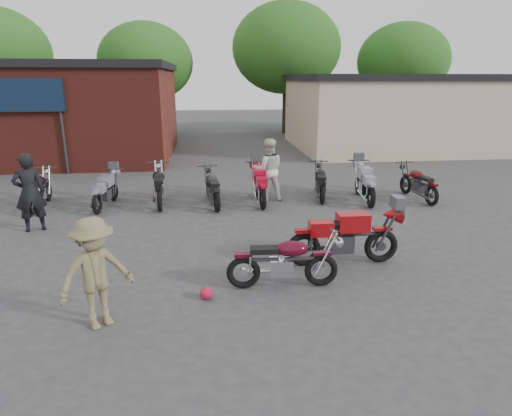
{
  "coord_description": "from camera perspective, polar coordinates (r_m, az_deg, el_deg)",
  "views": [
    {
      "loc": [
        -1.19,
        -7.2,
        3.58
      ],
      "look_at": [
        -0.22,
        1.59,
        0.9
      ],
      "focal_mm": 30.0,
      "sensor_mm": 36.0,
      "label": 1
    }
  ],
  "objects": [
    {
      "name": "row_bike_2",
      "position": [
        12.91,
        -12.8,
        3.16
      ],
      "size": [
        0.9,
        2.17,
        1.22
      ],
      "primitive_type": null,
      "rotation": [
        0.0,
        0.0,
        1.67
      ],
      "color": "black",
      "rests_on": "ground"
    },
    {
      "name": "row_bike_3",
      "position": [
        12.56,
        -5.82,
        2.9
      ],
      "size": [
        0.92,
        2.02,
        1.13
      ],
      "primitive_type": null,
      "rotation": [
        0.0,
        0.0,
        1.72
      ],
      "color": "black",
      "rests_on": "ground"
    },
    {
      "name": "tree_3",
      "position": [
        32.04,
        18.83,
        16.42
      ],
      "size": [
        6.08,
        6.08,
        7.6
      ],
      "primitive_type": null,
      "color": "#225516",
      "rests_on": "ground"
    },
    {
      "name": "tree_1",
      "position": [
        29.44,
        -14.33,
        16.62
      ],
      "size": [
        5.92,
        5.92,
        7.4
      ],
      "primitive_type": null,
      "color": "#225516",
      "rests_on": "ground"
    },
    {
      "name": "row_bike_0",
      "position": [
        13.78,
        -26.95,
        2.35
      ],
      "size": [
        0.73,
        1.95,
        1.12
      ],
      "primitive_type": null,
      "rotation": [
        0.0,
        0.0,
        1.62
      ],
      "color": "black",
      "rests_on": "ground"
    },
    {
      "name": "ground",
      "position": [
        8.13,
        2.81,
        -9.3
      ],
      "size": [
        90.0,
        90.0,
        0.0
      ],
      "primitive_type": "plane",
      "color": "#353638"
    },
    {
      "name": "person_tan",
      "position": [
        6.73,
        -20.57,
        -8.17
      ],
      "size": [
        1.27,
        1.15,
        1.71
      ],
      "primitive_type": "imported",
      "rotation": [
        0.0,
        0.0,
        0.6
      ],
      "color": "olive",
      "rests_on": "ground"
    },
    {
      "name": "person_light",
      "position": [
        12.97,
        1.65,
        5.13
      ],
      "size": [
        0.92,
        0.72,
        1.88
      ],
      "primitive_type": "imported",
      "rotation": [
        0.0,
        0.0,
        3.13
      ],
      "color": "silver",
      "rests_on": "ground"
    },
    {
      "name": "stucco_building",
      "position": [
        24.29,
        17.63,
        11.79
      ],
      "size": [
        10.0,
        8.0,
        3.5
      ],
      "primitive_type": "cube",
      "color": "tan",
      "rests_on": "ground"
    },
    {
      "name": "brick_building",
      "position": [
        22.65,
        -26.98,
        11.1
      ],
      "size": [
        12.0,
        8.0,
        4.0
      ],
      "primitive_type": "cube",
      "color": "maroon",
      "rests_on": "ground"
    },
    {
      "name": "vintage_motorcycle",
      "position": [
        7.58,
        3.89,
        -6.7
      ],
      "size": [
        1.94,
        0.7,
        1.11
      ],
      "primitive_type": null,
      "rotation": [
        0.0,
        0.0,
        -0.04
      ],
      "color": "#4B091B",
      "rests_on": "ground"
    },
    {
      "name": "row_bike_7",
      "position": [
        14.02,
        20.81,
        3.33
      ],
      "size": [
        0.84,
        1.99,
        1.12
      ],
      "primitive_type": null,
      "rotation": [
        0.0,
        0.0,
        1.68
      ],
      "color": "#490C09",
      "rests_on": "ground"
    },
    {
      "name": "row_bike_6",
      "position": [
        13.36,
        14.32,
        3.48
      ],
      "size": [
        0.91,
        2.15,
        1.21
      ],
      "primitive_type": null,
      "rotation": [
        0.0,
        0.0,
        1.46
      ],
      "color": "#979AA4",
      "rests_on": "ground"
    },
    {
      "name": "row_bike_4",
      "position": [
        12.78,
        0.45,
        3.37
      ],
      "size": [
        0.71,
        2.07,
        1.19
      ],
      "primitive_type": null,
      "rotation": [
        0.0,
        0.0,
        1.58
      ],
      "color": "#B50F29",
      "rests_on": "ground"
    },
    {
      "name": "helmet",
      "position": [
        7.42,
        -6.63,
        -11.2
      ],
      "size": [
        0.25,
        0.25,
        0.21
      ],
      "primitive_type": "ellipsoid",
      "rotation": [
        0.0,
        0.0,
        -0.08
      ],
      "color": "#B41339",
      "rests_on": "ground"
    },
    {
      "name": "row_bike_5",
      "position": [
        13.44,
        8.59,
        3.7
      ],
      "size": [
        0.94,
        2.01,
        1.12
      ],
      "primitive_type": null,
      "rotation": [
        0.0,
        0.0,
        1.41
      ],
      "color": "black",
      "rests_on": "ground"
    },
    {
      "name": "row_bike_1",
      "position": [
        13.07,
        -19.44,
        2.42
      ],
      "size": [
        0.84,
        1.91,
        1.07
      ],
      "primitive_type": null,
      "rotation": [
        0.0,
        0.0,
        1.44
      ],
      "color": "gray",
      "rests_on": "ground"
    },
    {
      "name": "person_dark",
      "position": [
        11.6,
        -27.95,
        1.82
      ],
      "size": [
        0.82,
        0.69,
        1.92
      ],
      "primitive_type": "imported",
      "rotation": [
        0.0,
        0.0,
        3.54
      ],
      "color": "black",
      "rests_on": "ground"
    },
    {
      "name": "sportbike",
      "position": [
        8.65,
        11.85,
        -3.41
      ],
      "size": [
        2.2,
        0.74,
        1.27
      ],
      "primitive_type": null,
      "rotation": [
        0.0,
        0.0,
        -0.01
      ],
      "color": "#9F0D11",
      "rests_on": "ground"
    },
    {
      "name": "tree_2",
      "position": [
        29.66,
        4.0,
        18.43
      ],
      "size": [
        7.04,
        7.04,
        8.8
      ],
      "primitive_type": null,
      "color": "#225516",
      "rests_on": "ground"
    }
  ]
}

